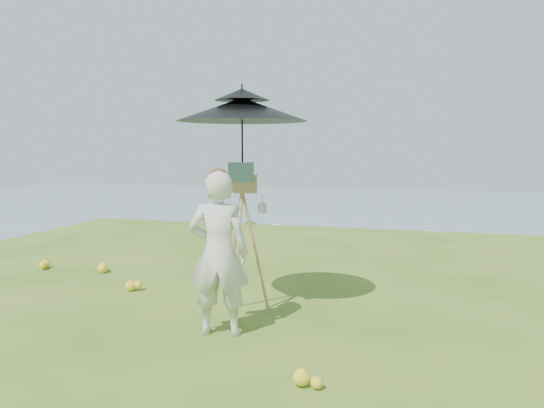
% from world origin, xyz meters
% --- Properties ---
extents(ground, '(14.00, 14.00, 0.00)m').
position_xyz_m(ground, '(0.00, 0.00, 0.00)').
color(ground, '#3C661D').
rests_on(ground, ground).
extents(shoreline_tier, '(170.00, 28.00, 8.00)m').
position_xyz_m(shoreline_tier, '(0.00, 75.00, -36.00)').
color(shoreline_tier, '#6F6B59').
rests_on(shoreline_tier, bay_water).
extents(bay_water, '(700.00, 700.00, 0.00)m').
position_xyz_m(bay_water, '(0.00, 240.00, -34.00)').
color(bay_water, slate).
rests_on(bay_water, ground).
extents(peninsula, '(90.00, 60.00, 12.00)m').
position_xyz_m(peninsula, '(-75.00, 155.00, -29.00)').
color(peninsula, '#12380F').
rests_on(peninsula, bay_water).
extents(slope_trees, '(110.00, 50.00, 6.00)m').
position_xyz_m(slope_trees, '(0.00, 35.00, -15.00)').
color(slope_trees, '#235419').
rests_on(slope_trees, forest_slope).
extents(harbor_town, '(110.00, 22.00, 5.00)m').
position_xyz_m(harbor_town, '(0.00, 75.00, -29.50)').
color(harbor_town, silver).
rests_on(harbor_town, shoreline_tier).
extents(moored_boats, '(140.00, 140.00, 0.70)m').
position_xyz_m(moored_boats, '(-12.50, 161.00, -33.65)').
color(moored_boats, white).
rests_on(moored_boats, bay_water).
extents(wildflowers, '(10.00, 10.50, 0.12)m').
position_xyz_m(wildflowers, '(0.00, 0.25, 0.06)').
color(wildflowers, yellow).
rests_on(wildflowers, ground).
extents(painter, '(0.64, 0.48, 1.60)m').
position_xyz_m(painter, '(-0.99, -0.25, 0.80)').
color(painter, beige).
rests_on(painter, ground).
extents(field_easel, '(0.71, 0.71, 1.66)m').
position_xyz_m(field_easel, '(-0.95, 0.36, 0.83)').
color(field_easel, '#9F7842').
rests_on(field_easel, ground).
extents(sun_umbrella, '(1.66, 1.66, 1.11)m').
position_xyz_m(sun_umbrella, '(-0.96, 0.39, 1.93)').
color(sun_umbrella, black).
rests_on(sun_umbrella, field_easel).
extents(painter_cap, '(0.27, 0.30, 0.10)m').
position_xyz_m(painter_cap, '(-0.99, -0.25, 1.56)').
color(painter_cap, '#D87689').
rests_on(painter_cap, painter).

